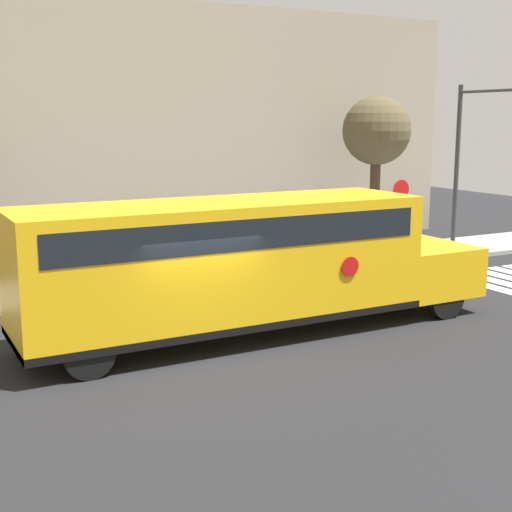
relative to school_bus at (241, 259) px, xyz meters
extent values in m
plane|color=black|center=(-1.47, -0.77, -1.76)|extent=(60.00, 60.00, 0.00)
cube|color=#9E9E99|center=(-1.47, 5.73, -1.68)|extent=(44.00, 3.00, 0.15)
cube|color=#9E937F|center=(-1.47, 12.23, 2.69)|extent=(32.00, 4.00, 8.89)
cube|color=white|center=(8.57, 1.23, -1.75)|extent=(0.50, 3.20, 0.01)
cube|color=white|center=(9.27, 1.23, -1.75)|extent=(0.50, 3.20, 0.01)
cube|color=yellow|center=(-0.46, 0.00, 0.01)|extent=(9.05, 2.50, 2.62)
cube|color=yellow|center=(5.16, 0.00, -0.70)|extent=(2.18, 2.50, 1.22)
cube|color=black|center=(-0.46, 0.00, -1.23)|extent=(9.05, 2.54, 0.16)
cube|color=black|center=(-0.46, 0.00, 0.77)|extent=(8.33, 2.53, 0.64)
cylinder|color=red|center=(2.03, -1.29, -0.13)|extent=(0.44, 0.02, 0.44)
cylinder|color=black|center=(5.05, 1.08, -1.26)|extent=(1.00, 0.30, 1.00)
cylinder|color=black|center=(5.05, -1.08, -1.26)|extent=(1.00, 0.30, 1.00)
cylinder|color=black|center=(-3.78, 1.08, -1.26)|extent=(1.00, 0.30, 1.00)
cylinder|color=black|center=(-3.78, -1.08, -1.26)|extent=(1.00, 0.30, 1.00)
cylinder|color=#38383A|center=(8.47, 4.93, -0.49)|extent=(0.07, 0.07, 2.53)
cylinder|color=red|center=(8.47, 4.89, 0.74)|extent=(0.66, 0.03, 0.66)
cylinder|color=#38383A|center=(10.95, 4.94, 1.23)|extent=(0.16, 0.16, 5.97)
cylinder|color=#38383A|center=(10.95, 3.02, 3.97)|extent=(0.10, 3.83, 0.10)
cylinder|color=#423323|center=(9.69, 7.90, 0.06)|extent=(0.39, 0.39, 3.62)
sphere|color=brown|center=(9.69, 7.90, 2.64)|extent=(2.57, 2.57, 2.57)
camera|label=1|loc=(-7.01, -13.85, 3.07)|focal=50.00mm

